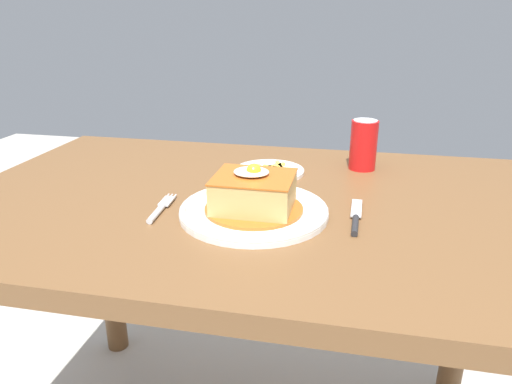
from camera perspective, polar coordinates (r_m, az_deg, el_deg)
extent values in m
cube|color=brown|center=(1.02, -0.94, -1.63)|extent=(1.26, 0.82, 0.04)
cylinder|color=brown|center=(1.65, -17.46, -7.64)|extent=(0.07, 0.07, 0.70)
cylinder|color=brown|center=(1.50, 23.78, -11.56)|extent=(0.07, 0.07, 0.70)
cylinder|color=white|center=(0.92, -0.26, -2.48)|extent=(0.29, 0.29, 0.01)
torus|color=white|center=(0.92, -0.26, -2.05)|extent=(0.29, 0.29, 0.01)
cylinder|color=#B75B1E|center=(0.92, -0.26, -2.02)|extent=(0.19, 0.19, 0.01)
cube|color=tan|center=(0.90, -0.26, -0.06)|extent=(0.15, 0.13, 0.06)
cube|color=#B75B1E|center=(0.89, -0.27, 1.85)|extent=(0.15, 0.13, 0.00)
ellipsoid|color=white|center=(0.90, -0.57, 2.45)|extent=(0.07, 0.06, 0.01)
sphere|color=yellow|center=(0.89, -0.27, 2.55)|extent=(0.03, 0.03, 0.03)
cylinder|color=silver|center=(0.93, -11.95, -2.56)|extent=(0.02, 0.08, 0.01)
cube|color=silver|center=(0.99, -10.71, -1.09)|extent=(0.03, 0.05, 0.00)
cylinder|color=silver|center=(1.01, -9.83, -0.59)|extent=(0.00, 0.03, 0.00)
cylinder|color=silver|center=(1.01, -10.27, -0.56)|extent=(0.00, 0.03, 0.00)
cylinder|color=silver|center=(1.01, -10.70, -0.54)|extent=(0.00, 0.03, 0.00)
cylinder|color=#262628|center=(0.88, 11.86, -3.95)|extent=(0.01, 0.08, 0.01)
cube|color=silver|center=(0.96, 12.03, -1.92)|extent=(0.02, 0.09, 0.00)
cylinder|color=red|center=(1.20, 12.83, 5.53)|extent=(0.07, 0.07, 0.12)
cylinder|color=silver|center=(1.19, 13.07, 8.41)|extent=(0.06, 0.06, 0.00)
cylinder|color=white|center=(1.16, 1.61, 2.54)|extent=(0.17, 0.17, 0.01)
cube|color=#EAC64C|center=(1.13, 1.44, 2.50)|extent=(0.02, 0.06, 0.01)
cube|color=#EAC64C|center=(1.18, 2.86, 3.24)|extent=(0.03, 0.06, 0.01)
cube|color=#EAC64C|center=(1.13, 1.53, 2.50)|extent=(0.04, 0.06, 0.01)
cube|color=#EAC64C|center=(1.16, 2.01, 2.94)|extent=(0.05, 0.02, 0.01)
cube|color=#EAC64C|center=(1.15, 3.08, 2.79)|extent=(0.02, 0.05, 0.01)
cube|color=#EAC64C|center=(1.14, 0.78, 2.75)|extent=(0.04, 0.06, 0.01)
cube|color=#EAC64C|center=(1.16, 1.51, 2.96)|extent=(0.04, 0.05, 0.01)
cube|color=#EAC64C|center=(1.17, 2.58, 3.09)|extent=(0.03, 0.05, 0.01)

